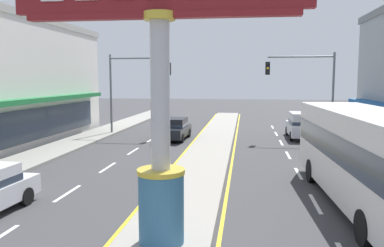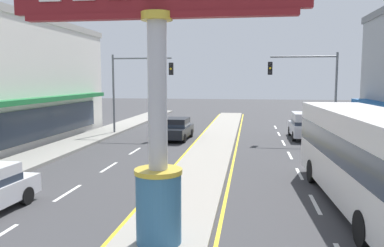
% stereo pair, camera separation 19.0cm
% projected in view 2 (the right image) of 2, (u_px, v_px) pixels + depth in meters
% --- Properties ---
extents(median_strip, '(2.54, 52.00, 0.14)m').
position_uv_depth(median_strip, '(210.00, 152.00, 22.86)').
color(median_strip, gray).
rests_on(median_strip, ground).
extents(sidewalk_left, '(2.62, 60.00, 0.18)m').
position_uv_depth(sidewalk_left, '(47.00, 154.00, 22.24)').
color(sidewalk_left, gray).
rests_on(sidewalk_left, ground).
extents(lane_markings, '(9.28, 52.00, 0.01)m').
position_uv_depth(lane_markings, '(208.00, 158.00, 21.54)').
color(lane_markings, silver).
rests_on(lane_markings, ground).
extents(district_sign, '(7.30, 1.22, 7.26)m').
position_uv_depth(district_sign, '(157.00, 89.00, 9.62)').
color(district_sign, '#33668C').
rests_on(district_sign, median_strip).
extents(traffic_light_left_side, '(4.86, 0.46, 6.20)m').
position_uv_depth(traffic_light_left_side, '(135.00, 80.00, 29.90)').
color(traffic_light_left_side, slate).
rests_on(traffic_light_left_side, ground).
extents(traffic_light_right_side, '(4.86, 0.46, 6.20)m').
position_uv_depth(traffic_light_right_side, '(311.00, 80.00, 27.66)').
color(traffic_light_right_side, slate).
rests_on(traffic_light_right_side, ground).
extents(bus_near_right_lane, '(3.07, 11.31, 3.26)m').
position_uv_depth(bus_near_right_lane, '(372.00, 155.00, 12.67)').
color(bus_near_right_lane, silver).
rests_on(bus_near_right_lane, ground).
extents(sedan_far_right_lane, '(1.95, 4.36, 1.53)m').
position_uv_depth(sedan_far_right_lane, '(177.00, 129.00, 27.98)').
color(sedan_far_right_lane, black).
rests_on(sedan_far_right_lane, ground).
extents(suv_near_left_lane, '(1.97, 4.60, 1.90)m').
position_uv_depth(suv_near_left_lane, '(304.00, 125.00, 28.34)').
color(suv_near_left_lane, silver).
rests_on(suv_near_left_lane, ground).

